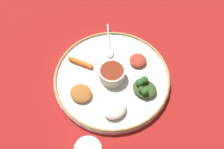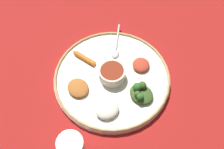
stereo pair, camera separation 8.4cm
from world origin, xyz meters
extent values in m
plane|color=maroon|center=(0.00, 0.00, 0.00)|extent=(2.40, 2.40, 0.00)
cylinder|color=white|center=(0.00, 0.00, 0.01)|extent=(0.37, 0.37, 0.02)
torus|color=tan|center=(0.00, 0.00, 0.02)|extent=(0.37, 0.37, 0.01)
cylinder|color=beige|center=(0.00, 0.00, 0.04)|extent=(0.08, 0.08, 0.04)
cylinder|color=maroon|center=(0.00, 0.00, 0.05)|extent=(0.07, 0.07, 0.01)
ellipsoid|color=silver|center=(-0.08, 0.03, 0.02)|extent=(0.04, 0.03, 0.01)
cylinder|color=silver|center=(-0.15, 0.06, 0.02)|extent=(0.11, 0.05, 0.01)
ellipsoid|color=#385623|center=(0.08, 0.07, 0.03)|extent=(0.10, 0.09, 0.02)
sphere|color=#385623|center=(0.09, 0.06, 0.05)|extent=(0.02, 0.02, 0.02)
sphere|color=#385623|center=(0.07, 0.08, 0.05)|extent=(0.02, 0.02, 0.02)
sphere|color=#2D6628|center=(0.10, 0.06, 0.05)|extent=(0.02, 0.02, 0.02)
sphere|color=#2D6628|center=(0.07, 0.06, 0.05)|extent=(0.03, 0.03, 0.03)
cylinder|color=orange|center=(-0.08, -0.07, 0.03)|extent=(0.07, 0.06, 0.02)
cone|color=orange|center=(-0.12, -0.10, 0.03)|extent=(0.02, 0.02, 0.01)
ellipsoid|color=#B73D28|center=(-0.02, 0.10, 0.03)|extent=(0.07, 0.07, 0.02)
ellipsoid|color=#B2662D|center=(0.02, -0.11, 0.03)|extent=(0.09, 0.08, 0.02)
ellipsoid|color=silver|center=(0.11, -0.04, 0.03)|extent=(0.07, 0.08, 0.02)
camera|label=1|loc=(0.41, -0.18, 0.75)|focal=43.62mm
camera|label=2|loc=(0.43, -0.10, 0.75)|focal=43.62mm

